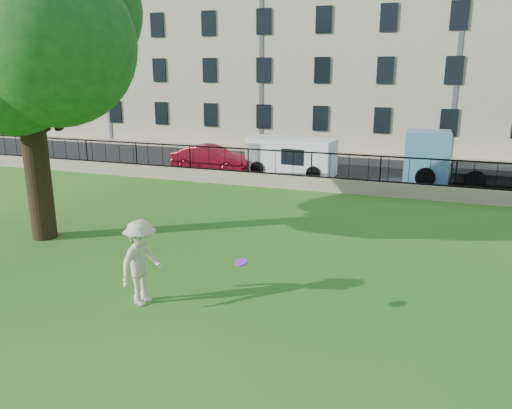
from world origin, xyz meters
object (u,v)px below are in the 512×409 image
at_px(frisbee, 241,262).
at_px(white_van, 291,156).
at_px(man, 142,262).
at_px(red_sedan, 211,159).
at_px(blue_truck, 471,159).
at_px(tree, 19,26).

xyz_separation_m(frisbee, white_van, (-3.20, 15.42, -0.43)).
distance_m(man, red_sedan, 15.50).
height_order(man, white_van, man).
distance_m(frisbee, blue_truck, 16.63).
bearing_deg(blue_truck, man, -117.23).
relative_size(frisbee, blue_truck, 0.05).
bearing_deg(frisbee, blue_truck, 71.37).
xyz_separation_m(tree, red_sedan, (0.73, 11.61, -5.79)).
xyz_separation_m(tree, man, (5.67, -3.08, -5.47)).
distance_m(tree, frisbee, 10.11).
xyz_separation_m(red_sedan, blue_truck, (12.71, 1.00, 0.55)).
bearing_deg(blue_truck, red_sedan, -176.40).
distance_m(white_van, blue_truck, 8.52).
relative_size(tree, blue_truck, 1.67).
bearing_deg(red_sedan, blue_truck, -86.19).
xyz_separation_m(red_sedan, white_van, (4.20, 0.66, 0.25)).
distance_m(tree, man, 8.46).
distance_m(man, white_van, 15.37).
bearing_deg(red_sedan, man, -162.10).
bearing_deg(red_sedan, frisbee, -154.08).
bearing_deg(tree, white_van, 68.13).
relative_size(man, red_sedan, 0.48).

